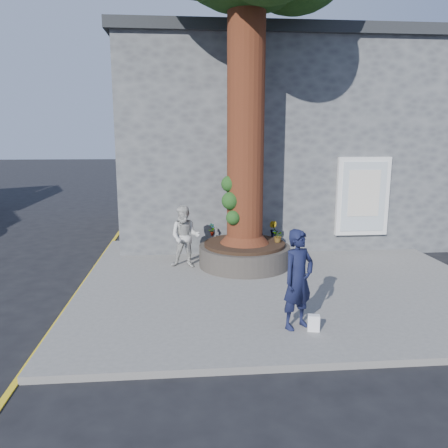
{
  "coord_description": "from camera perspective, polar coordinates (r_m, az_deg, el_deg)",
  "views": [
    {
      "loc": [
        -0.66,
        -8.66,
        3.35
      ],
      "look_at": [
        0.26,
        1.78,
        1.25
      ],
      "focal_mm": 35.0,
      "sensor_mm": 36.0,
      "label": 1
    }
  ],
  "objects": [
    {
      "name": "woman",
      "position": [
        10.94,
        -5.11,
        -1.67
      ],
      "size": [
        0.86,
        0.73,
        1.56
      ],
      "primitive_type": "imported",
      "rotation": [
        0.0,
        0.0,
        -0.2
      ],
      "color": "beige",
      "rests_on": "pavement"
    },
    {
      "name": "plant_a",
      "position": [
        11.78,
        -1.57,
        -0.68
      ],
      "size": [
        0.22,
        0.22,
        0.36
      ],
      "primitive_type": "imported",
      "rotation": [
        0.0,
        0.0,
        0.86
      ],
      "color": "gray",
      "rests_on": "planter"
    },
    {
      "name": "plant_b",
      "position": [
        11.73,
        6.45,
        -0.65
      ],
      "size": [
        0.32,
        0.32,
        0.42
      ],
      "primitive_type": "imported",
      "rotation": [
        0.0,
        0.0,
        2.21
      ],
      "color": "gray",
      "rests_on": "planter"
    },
    {
      "name": "plant_d",
      "position": [
        11.11,
        7.1,
        -1.56
      ],
      "size": [
        0.34,
        0.36,
        0.33
      ],
      "primitive_type": "imported",
      "rotation": [
        0.0,
        0.0,
        4.98
      ],
      "color": "gray",
      "rests_on": "planter"
    },
    {
      "name": "stone_shop",
      "position": [
        16.16,
        6.37,
        10.58
      ],
      "size": [
        10.3,
        8.3,
        6.3
      ],
      "color": "#4B4D50",
      "rests_on": "ground"
    },
    {
      "name": "yellow_line",
      "position": [
        10.5,
        -18.08,
        -7.84
      ],
      "size": [
        0.1,
        30.0,
        0.01
      ],
      "primitive_type": "cube",
      "color": "yellow",
      "rests_on": "ground"
    },
    {
      "name": "planter",
      "position": [
        11.15,
        2.68,
        -3.96
      ],
      "size": [
        2.3,
        2.3,
        0.6
      ],
      "color": "black",
      "rests_on": "pavement"
    },
    {
      "name": "plant_c",
      "position": [
        11.85,
        1.99,
        -0.63
      ],
      "size": [
        0.23,
        0.23,
        0.35
      ],
      "primitive_type": "imported",
      "rotation": [
        0.0,
        0.0,
        3.29
      ],
      "color": "gray",
      "rests_on": "planter"
    },
    {
      "name": "shopping_bag",
      "position": [
        7.71,
        11.62,
        -12.54
      ],
      "size": [
        0.22,
        0.16,
        0.28
      ],
      "primitive_type": "cube",
      "rotation": [
        0.0,
        0.0,
        -0.22
      ],
      "color": "white",
      "rests_on": "pavement"
    },
    {
      "name": "ground",
      "position": [
        9.3,
        -0.64,
        -9.77
      ],
      "size": [
        120.0,
        120.0,
        0.0
      ],
      "primitive_type": "plane",
      "color": "black",
      "rests_on": "ground"
    },
    {
      "name": "pavement",
      "position": [
        10.43,
        7.25,
        -7.16
      ],
      "size": [
        9.0,
        8.0,
        0.12
      ],
      "primitive_type": "cube",
      "color": "slate",
      "rests_on": "ground"
    },
    {
      "name": "man",
      "position": [
        7.54,
        9.67,
        -7.15
      ],
      "size": [
        0.75,
        0.67,
        1.72
      ],
      "primitive_type": "imported",
      "rotation": [
        0.0,
        0.0,
        0.52
      ],
      "color": "#121633",
      "rests_on": "pavement"
    }
  ]
}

